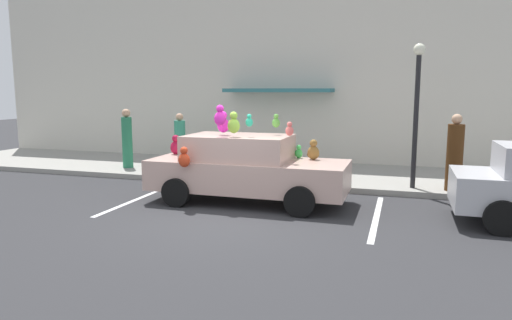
{
  "coord_description": "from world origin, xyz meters",
  "views": [
    {
      "loc": [
        3.38,
        -8.52,
        2.56
      ],
      "look_at": [
        0.05,
        1.98,
        0.9
      ],
      "focal_mm": 32.71,
      "sensor_mm": 36.0,
      "label": 1
    }
  ],
  "objects_px": {
    "pedestrian_walking_past": "(127,140)",
    "pedestrian_near_shopfront": "(180,140)",
    "teddy_bear_on_sidewalk": "(313,168)",
    "street_lamp_post": "(417,100)",
    "plush_covered_car": "(245,168)",
    "pedestrian_by_lamp": "(455,156)"
  },
  "relations": [
    {
      "from": "plush_covered_car",
      "to": "street_lamp_post",
      "type": "bearing_deg",
      "value": 29.93
    },
    {
      "from": "plush_covered_car",
      "to": "teddy_bear_on_sidewalk",
      "type": "bearing_deg",
      "value": 60.79
    },
    {
      "from": "pedestrian_walking_past",
      "to": "pedestrian_near_shopfront",
      "type": "bearing_deg",
      "value": 44.63
    },
    {
      "from": "plush_covered_car",
      "to": "pedestrian_by_lamp",
      "type": "distance_m",
      "value": 5.04
    },
    {
      "from": "teddy_bear_on_sidewalk",
      "to": "street_lamp_post",
      "type": "xyz_separation_m",
      "value": [
        2.51,
        0.03,
        1.81
      ]
    },
    {
      "from": "street_lamp_post",
      "to": "pedestrian_near_shopfront",
      "type": "xyz_separation_m",
      "value": [
        -7.27,
        1.74,
        -1.41
      ]
    },
    {
      "from": "plush_covered_car",
      "to": "teddy_bear_on_sidewalk",
      "type": "relative_size",
      "value": 5.69
    },
    {
      "from": "pedestrian_near_shopfront",
      "to": "plush_covered_car",
      "type": "bearing_deg",
      "value": -47.04
    },
    {
      "from": "pedestrian_near_shopfront",
      "to": "pedestrian_by_lamp",
      "type": "relative_size",
      "value": 0.9
    },
    {
      "from": "plush_covered_car",
      "to": "pedestrian_near_shopfront",
      "type": "height_order",
      "value": "plush_covered_car"
    },
    {
      "from": "teddy_bear_on_sidewalk",
      "to": "street_lamp_post",
      "type": "bearing_deg",
      "value": 0.69
    },
    {
      "from": "street_lamp_post",
      "to": "pedestrian_near_shopfront",
      "type": "relative_size",
      "value": 2.11
    },
    {
      "from": "street_lamp_post",
      "to": "pedestrian_by_lamp",
      "type": "distance_m",
      "value": 1.61
    },
    {
      "from": "pedestrian_walking_past",
      "to": "street_lamp_post",
      "type": "bearing_deg",
      "value": -3.62
    },
    {
      "from": "pedestrian_near_shopfront",
      "to": "pedestrian_by_lamp",
      "type": "height_order",
      "value": "pedestrian_by_lamp"
    },
    {
      "from": "teddy_bear_on_sidewalk",
      "to": "street_lamp_post",
      "type": "relative_size",
      "value": 0.22
    },
    {
      "from": "teddy_bear_on_sidewalk",
      "to": "pedestrian_near_shopfront",
      "type": "relative_size",
      "value": 0.48
    },
    {
      "from": "pedestrian_near_shopfront",
      "to": "pedestrian_walking_past",
      "type": "xyz_separation_m",
      "value": [
        -1.22,
        -1.2,
        0.11
      ]
    },
    {
      "from": "street_lamp_post",
      "to": "pedestrian_by_lamp",
      "type": "xyz_separation_m",
      "value": [
        0.92,
        -0.06,
        -1.32
      ]
    },
    {
      "from": "plush_covered_car",
      "to": "pedestrian_walking_past",
      "type": "xyz_separation_m",
      "value": [
        -4.8,
        2.65,
        0.22
      ]
    },
    {
      "from": "street_lamp_post",
      "to": "pedestrian_walking_past",
      "type": "relative_size",
      "value": 1.91
    },
    {
      "from": "street_lamp_post",
      "to": "pedestrian_walking_past",
      "type": "height_order",
      "value": "street_lamp_post"
    }
  ]
}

